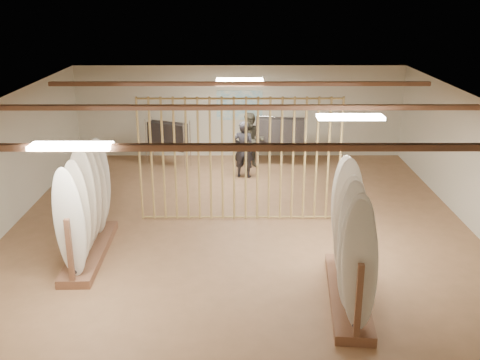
{
  "coord_description": "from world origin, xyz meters",
  "views": [
    {
      "loc": [
        -0.03,
        -10.99,
        4.9
      ],
      "look_at": [
        0.0,
        0.0,
        1.2
      ],
      "focal_mm": 42.0,
      "sensor_mm": 36.0,
      "label": 1
    }
  ],
  "objects_px": {
    "rack_left": "(87,220)",
    "shopper_b": "(251,137)",
    "rack_right": "(350,259)",
    "clothing_rack_b": "(281,133)",
    "clothing_rack_a": "(168,136)",
    "shopper_a": "(244,146)"
  },
  "relations": [
    {
      "from": "rack_left",
      "to": "shopper_b",
      "type": "bearing_deg",
      "value": 59.35
    },
    {
      "from": "rack_right",
      "to": "clothing_rack_b",
      "type": "xyz_separation_m",
      "value": [
        -0.59,
        7.62,
        0.24
      ]
    },
    {
      "from": "clothing_rack_b",
      "to": "rack_right",
      "type": "bearing_deg",
      "value": -77.39
    },
    {
      "from": "rack_left",
      "to": "clothing_rack_a",
      "type": "distance_m",
      "value": 6.05
    },
    {
      "from": "rack_left",
      "to": "clothing_rack_a",
      "type": "height_order",
      "value": "rack_left"
    },
    {
      "from": "shopper_a",
      "to": "clothing_rack_a",
      "type": "bearing_deg",
      "value": -14.34
    },
    {
      "from": "rack_right",
      "to": "clothing_rack_b",
      "type": "distance_m",
      "value": 7.64
    },
    {
      "from": "shopper_a",
      "to": "shopper_b",
      "type": "distance_m",
      "value": 0.95
    },
    {
      "from": "rack_left",
      "to": "clothing_rack_b",
      "type": "distance_m",
      "value": 7.27
    },
    {
      "from": "rack_left",
      "to": "shopper_a",
      "type": "distance_m",
      "value": 5.77
    },
    {
      "from": "rack_right",
      "to": "clothing_rack_a",
      "type": "xyz_separation_m",
      "value": [
        -3.9,
        7.64,
        0.15
      ]
    },
    {
      "from": "rack_left",
      "to": "clothing_rack_b",
      "type": "xyz_separation_m",
      "value": [
        4.15,
        5.96,
        0.24
      ]
    },
    {
      "from": "clothing_rack_a",
      "to": "shopper_a",
      "type": "height_order",
      "value": "shopper_a"
    },
    {
      "from": "clothing_rack_b",
      "to": "rack_left",
      "type": "bearing_deg",
      "value": -116.62
    },
    {
      "from": "rack_left",
      "to": "shopper_b",
      "type": "xyz_separation_m",
      "value": [
        3.26,
        5.82,
        0.17
      ]
    },
    {
      "from": "shopper_b",
      "to": "rack_left",
      "type": "bearing_deg",
      "value": -109.22
    },
    {
      "from": "rack_right",
      "to": "rack_left",
      "type": "bearing_deg",
      "value": 166.24
    },
    {
      "from": "rack_left",
      "to": "rack_right",
      "type": "height_order",
      "value": "rack_right"
    },
    {
      "from": "clothing_rack_b",
      "to": "shopper_a",
      "type": "relative_size",
      "value": 0.85
    },
    {
      "from": "rack_right",
      "to": "clothing_rack_a",
      "type": "distance_m",
      "value": 8.58
    },
    {
      "from": "rack_right",
      "to": "clothing_rack_b",
      "type": "bearing_deg",
      "value": 99.91
    },
    {
      "from": "rack_left",
      "to": "rack_right",
      "type": "distance_m",
      "value": 5.01
    }
  ]
}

